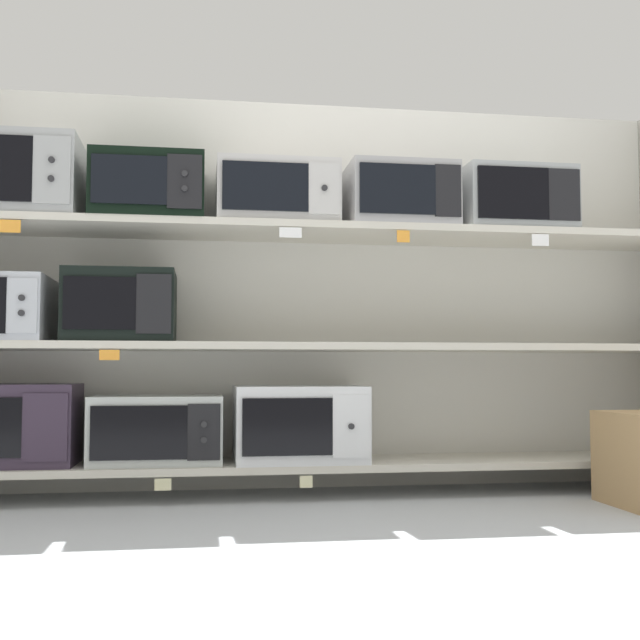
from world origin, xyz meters
TOP-DOWN VIEW (x-y plane):
  - ground at (0.00, -1.00)m, footprint 7.18×6.00m
  - back_panel at (0.00, 0.22)m, footprint 3.38×0.04m
  - shelf_0 at (0.00, 0.00)m, footprint 3.18×0.41m
  - microwave_0 at (-1.26, -0.00)m, footprint 0.54×0.33m
  - microwave_1 at (-0.67, -0.00)m, footprint 0.53×0.35m
  - microwave_2 at (-0.09, -0.00)m, footprint 0.54×0.42m
  - price_tag_1 at (-0.64, -0.21)m, footprint 0.06×0.00m
  - price_tag_2 at (-0.09, -0.21)m, footprint 0.05×0.00m
  - shelf_1 at (0.00, 0.00)m, footprint 3.18×0.41m
  - microwave_4 at (-0.82, -0.00)m, footprint 0.43×0.36m
  - price_tag_4 at (-0.84, -0.21)m, footprint 0.08×0.00m
  - shelf_2 at (0.00, 0.00)m, footprint 3.18×0.41m
  - microwave_5 at (-1.26, -0.00)m, footprint 0.54×0.40m
  - microwave_6 at (-0.72, -0.00)m, footprint 0.45×0.43m
  - microwave_7 at (-0.19, -0.00)m, footprint 0.50×0.38m
  - microwave_8 at (0.34, -0.00)m, footprint 0.45×0.42m
  - microwave_9 at (0.86, -0.00)m, footprint 0.48×0.40m
  - price_tag_5 at (-1.22, -0.21)m, footprint 0.09×0.00m
  - price_tag_6 at (-0.15, -0.21)m, footprint 0.09×0.00m
  - price_tag_7 at (0.31, -0.21)m, footprint 0.05×0.00m
  - price_tag_8 at (0.90, -0.21)m, footprint 0.07×0.00m

SIDE VIEW (x-z plane):
  - ground at x=0.00m, z-range -0.02..0.00m
  - price_tag_2 at x=-0.09m, z-range 0.06..0.11m
  - price_tag_1 at x=-0.64m, z-range 0.06..0.11m
  - shelf_0 at x=0.00m, z-range 0.11..0.14m
  - microwave_1 at x=-0.67m, z-range 0.14..0.42m
  - microwave_2 at x=-0.09m, z-range 0.14..0.45m
  - microwave_0 at x=-1.26m, z-range 0.14..0.46m
  - price_tag_4 at x=-0.84m, z-range 0.56..0.60m
  - shelf_1 at x=0.00m, z-range 0.60..0.63m
  - microwave_4 at x=-0.82m, z-range 0.63..0.92m
  - back_panel at x=0.00m, z-range 0.00..1.73m
  - price_tag_8 at x=0.90m, z-range 1.04..1.09m
  - price_tag_5 at x=-1.22m, z-range 1.04..1.09m
  - price_tag_7 at x=0.31m, z-range 1.04..1.09m
  - price_tag_6 at x=-0.15m, z-range 1.05..1.09m
  - shelf_2 at x=0.00m, z-range 1.09..1.12m
  - microwave_7 at x=-0.19m, z-range 1.12..1.39m
  - microwave_6 at x=-0.72m, z-range 1.12..1.39m
  - microwave_8 at x=0.34m, z-range 1.12..1.39m
  - microwave_9 at x=0.86m, z-range 1.12..1.40m
  - microwave_5 at x=-1.26m, z-range 1.12..1.45m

